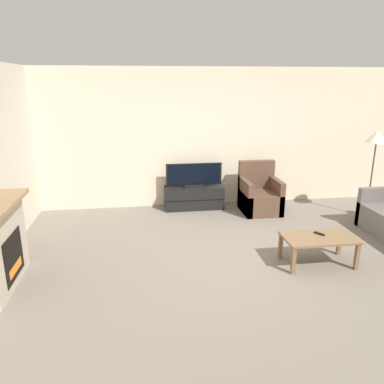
{
  "coord_description": "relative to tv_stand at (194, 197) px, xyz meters",
  "views": [
    {
      "loc": [
        -1.38,
        -4.68,
        2.42
      ],
      "look_at": [
        -0.64,
        0.58,
        0.85
      ],
      "focal_mm": 35.0,
      "sensor_mm": 36.0,
      "label": 1
    }
  ],
  "objects": [
    {
      "name": "ground_plane",
      "position": [
        0.36,
        -2.32,
        -0.22
      ],
      "size": [
        24.0,
        24.0,
        0.0
      ],
      "primitive_type": "plane",
      "color": "slate"
    },
    {
      "name": "tv_stand",
      "position": [
        0.0,
        0.0,
        0.0
      ],
      "size": [
        1.15,
        0.42,
        0.44
      ],
      "color": "black",
      "rests_on": "ground"
    },
    {
      "name": "floor_lamp",
      "position": [
        3.13,
        -0.92,
        1.19
      ],
      "size": [
        0.38,
        0.38,
        1.61
      ],
      "color": "black",
      "rests_on": "ground"
    },
    {
      "name": "tv",
      "position": [
        -0.0,
        -0.0,
        0.44
      ],
      "size": [
        1.09,
        0.18,
        0.47
      ],
      "color": "black",
      "rests_on": "tv_stand"
    },
    {
      "name": "coffee_table",
      "position": [
        1.34,
        -2.59,
        0.13
      ],
      "size": [
        0.97,
        0.54,
        0.4
      ],
      "color": "brown",
      "rests_on": "ground"
    },
    {
      "name": "wall_back",
      "position": [
        0.36,
        0.28,
        1.13
      ],
      "size": [
        12.0,
        0.06,
        2.7
      ],
      "color": "beige",
      "rests_on": "ground"
    },
    {
      "name": "remote",
      "position": [
        1.38,
        -2.51,
        0.19
      ],
      "size": [
        0.12,
        0.15,
        0.02
      ],
      "rotation": [
        0.0,
        0.0,
        0.59
      ],
      "color": "black",
      "rests_on": "coffee_table"
    },
    {
      "name": "armchair",
      "position": [
        1.23,
        -0.35,
        0.08
      ],
      "size": [
        0.7,
        0.76,
        0.95
      ],
      "color": "brown",
      "rests_on": "ground"
    }
  ]
}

